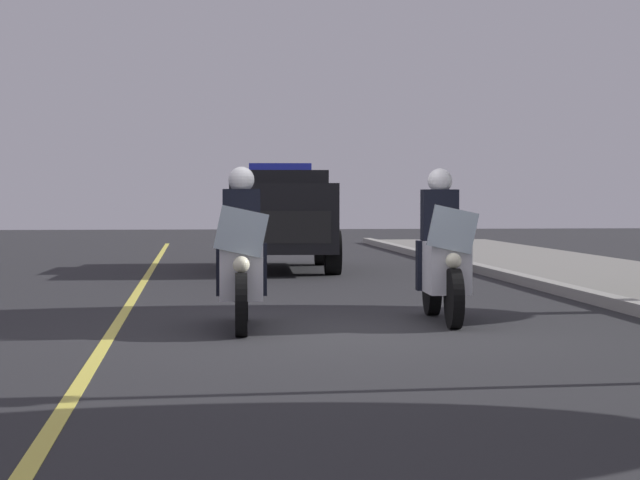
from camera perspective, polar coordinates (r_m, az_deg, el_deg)
name	(u,v)px	position (r m, az deg, el deg)	size (l,w,h in m)	color
ground_plane	(334,331)	(12.38, 0.67, -4.39)	(80.00, 80.00, 0.00)	#28282B
lane_stripe_center	(111,334)	(12.33, -9.95, -4.43)	(48.00, 0.12, 0.01)	#E0D14C
police_motorcycle_lead_left	(242,263)	(12.63, -3.77, -1.09)	(2.14, 0.59, 1.72)	black
police_motorcycle_lead_right	(442,259)	(13.39, 5.87, -0.92)	(2.14, 0.59, 1.72)	black
police_suv	(280,214)	(22.93, -1.91, 1.23)	(4.98, 2.24, 2.05)	black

